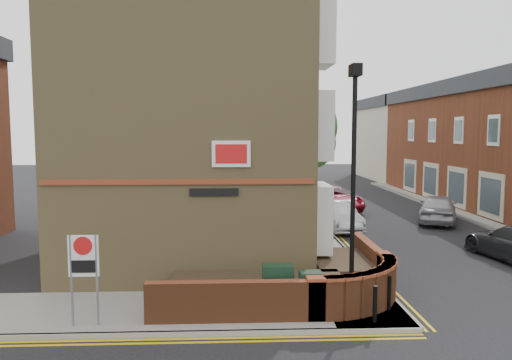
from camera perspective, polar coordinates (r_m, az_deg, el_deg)
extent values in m
plane|color=black|center=(12.30, 4.50, -17.20)|extent=(120.00, 120.00, 0.00)
cube|color=gray|center=(13.75, -11.44, -14.52)|extent=(13.00, 3.00, 0.12)
cube|color=gray|center=(27.86, 4.56, -4.11)|extent=(2.00, 32.00, 0.12)
cube|color=gray|center=(12.37, -12.56, -16.89)|extent=(13.00, 0.15, 0.12)
cube|color=gray|center=(28.00, 6.60, -4.08)|extent=(0.15, 32.00, 0.12)
cube|color=gray|center=(27.65, 24.29, -4.67)|extent=(0.15, 40.00, 0.12)
cube|color=gold|center=(12.17, -12.76, -17.57)|extent=(13.00, 0.28, 0.01)
cube|color=gold|center=(28.05, 7.10, -4.18)|extent=(0.28, 32.00, 0.01)
cube|color=olive|center=(19.33, -7.29, 8.11)|extent=(8.00, 10.00, 11.00)
cube|color=brown|center=(14.38, -8.83, -0.22)|extent=(7.80, 0.06, 0.15)
cube|color=white|center=(14.22, -2.85, 3.01)|extent=(1.10, 0.05, 0.75)
cube|color=black|center=(14.33, -4.83, -1.40)|extent=(1.40, 0.04, 0.22)
cylinder|color=black|center=(12.92, 11.02, -1.81)|extent=(0.12, 0.12, 6.00)
cylinder|color=black|center=(13.50, 10.81, -12.83)|extent=(0.20, 0.20, 0.80)
cube|color=black|center=(12.90, 11.29, 12.20)|extent=(0.25, 0.50, 0.30)
cube|color=black|center=(13.23, 2.51, -12.19)|extent=(0.80, 0.45, 1.20)
cube|color=black|center=(13.06, 6.21, -12.70)|extent=(0.55, 0.40, 1.10)
cylinder|color=black|center=(12.85, 13.44, -13.61)|extent=(0.11, 0.11, 0.90)
cylinder|color=black|center=(13.74, 14.97, -12.36)|extent=(0.11, 0.11, 0.90)
cylinder|color=slate|center=(12.87, -20.33, -10.74)|extent=(0.06, 0.06, 2.20)
cylinder|color=slate|center=(12.70, -17.71, -10.87)|extent=(0.06, 0.06, 2.20)
cube|color=white|center=(12.63, -19.12, -8.19)|extent=(0.72, 0.04, 1.00)
cylinder|color=red|center=(12.55, -19.19, -7.12)|extent=(0.44, 0.02, 0.44)
cube|color=brown|center=(32.45, 26.88, 2.79)|extent=(5.00, 30.00, 7.00)
cube|color=#2C2E35|center=(32.54, 27.19, 9.84)|extent=(5.40, 30.40, 1.00)
cube|color=beige|center=(51.77, 15.41, 4.03)|extent=(5.00, 12.00, 7.00)
cube|color=#2C2E35|center=(51.83, 15.52, 8.46)|extent=(5.40, 12.40, 1.00)
cylinder|color=#382B1E|center=(25.59, 5.15, 0.29)|extent=(0.24, 0.24, 4.55)
sphere|color=#24541C|center=(25.48, 5.21, 6.12)|extent=(3.64, 3.64, 3.64)
sphere|color=#24541C|center=(25.25, 6.18, 4.20)|extent=(2.60, 2.60, 2.60)
sphere|color=#24541C|center=(25.84, 4.42, 5.11)|extent=(2.86, 2.86, 2.86)
cylinder|color=#382B1E|center=(33.49, 3.33, 1.98)|extent=(0.24, 0.24, 5.04)
sphere|color=#24541C|center=(33.43, 3.36, 6.92)|extent=(4.03, 4.03, 4.03)
sphere|color=#24541C|center=(33.17, 4.09, 5.30)|extent=(2.88, 2.88, 2.88)
sphere|color=#24541C|center=(33.79, 2.77, 6.05)|extent=(3.17, 3.17, 3.17)
cylinder|color=#382B1E|center=(41.45, 2.20, 2.50)|extent=(0.24, 0.24, 4.76)
sphere|color=#24541C|center=(41.39, 2.21, 6.26)|extent=(3.81, 3.81, 3.81)
sphere|color=#24541C|center=(41.13, 2.80, 5.03)|extent=(2.72, 2.72, 2.72)
sphere|color=#24541C|center=(41.77, 1.75, 5.60)|extent=(2.99, 2.99, 2.99)
cylinder|color=black|center=(36.58, 3.46, 0.85)|extent=(0.10, 0.10, 3.20)
imported|color=black|center=(36.46, 3.48, 4.14)|extent=(0.20, 0.16, 1.00)
imported|color=#BABCC2|center=(24.54, 9.33, -4.05)|extent=(1.82, 4.20, 1.34)
imported|color=maroon|center=(30.14, 8.31, -2.10)|extent=(4.07, 5.85, 1.48)
imported|color=#97989E|center=(27.68, 20.08, -3.04)|extent=(3.43, 4.80, 1.52)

